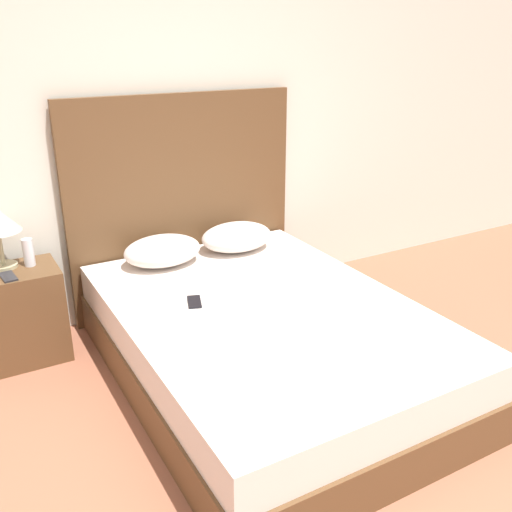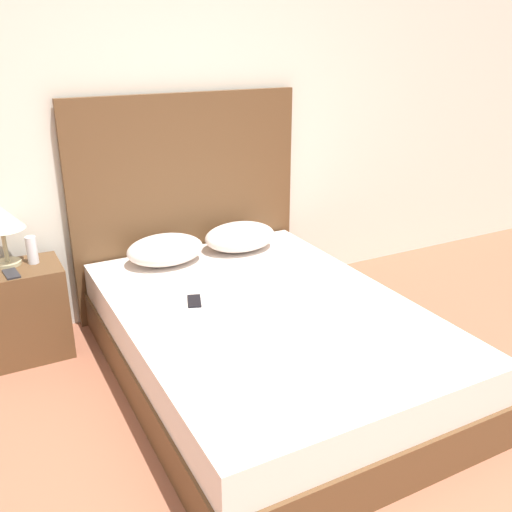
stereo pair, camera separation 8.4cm
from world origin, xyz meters
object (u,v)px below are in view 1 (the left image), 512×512
phone_on_nightstand (8,277)px  bed (266,342)px  phone_on_bed (194,302)px  nightstand (13,316)px

phone_on_nightstand → bed: bearing=-33.8°
bed → phone_on_bed: size_ratio=12.83×
phone_on_bed → phone_on_nightstand: bearing=146.8°
bed → phone_on_nightstand: (-1.16, 0.78, 0.34)m
phone_on_bed → phone_on_nightstand: size_ratio=1.05×
nightstand → phone_on_nightstand: size_ratio=3.54×
nightstand → phone_on_nightstand: phone_on_nightstand is taller
bed → nightstand: size_ratio=3.82×
phone_on_bed → bed: bearing=-35.5°
phone_on_nightstand → phone_on_bed: bearing=-33.2°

